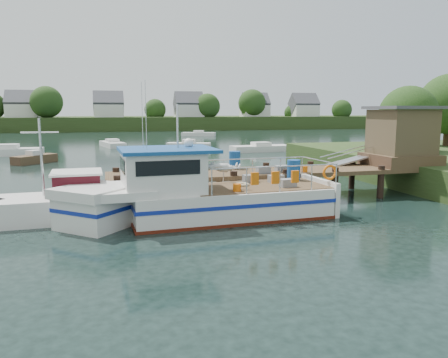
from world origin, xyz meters
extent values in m
plane|color=black|center=(0.00, 0.00, 0.00)|extent=(160.00, 160.00, 0.00)
cylinder|color=#332114|center=(14.00, 6.00, 1.52)|extent=(0.50, 0.50, 3.05)
sphere|color=#244117|center=(14.00, 6.00, 3.96)|extent=(3.90, 3.90, 3.90)
cylinder|color=#332114|center=(20.00, 9.00, 1.82)|extent=(0.50, 0.50, 3.65)
cube|color=#2C401A|center=(0.00, 84.00, 1.40)|extent=(140.00, 24.00, 3.00)
cylinder|color=#332114|center=(-17.00, 75.00, 2.40)|extent=(0.60, 0.60, 4.80)
sphere|color=#244117|center=(-17.00, 75.00, 5.95)|extent=(6.34, 6.34, 6.34)
cylinder|color=#332114|center=(-6.00, 77.00, 1.50)|extent=(0.60, 0.60, 3.00)
sphere|color=#244117|center=(-6.00, 77.00, 3.72)|extent=(3.96, 3.96, 3.96)
cylinder|color=#332114|center=(5.00, 79.00, 1.80)|extent=(0.60, 0.60, 3.60)
sphere|color=#244117|center=(5.00, 79.00, 4.46)|extent=(4.75, 4.75, 4.75)
cylinder|color=#332114|center=(16.00, 75.00, 2.10)|extent=(0.60, 0.60, 4.20)
sphere|color=#244117|center=(16.00, 75.00, 5.21)|extent=(5.54, 5.54, 5.54)
cylinder|color=#332114|center=(27.00, 77.00, 2.40)|extent=(0.60, 0.60, 4.80)
sphere|color=#244117|center=(27.00, 77.00, 5.95)|extent=(6.34, 6.34, 6.34)
cylinder|color=#332114|center=(38.00, 79.00, 1.50)|extent=(0.60, 0.60, 3.00)
sphere|color=#244117|center=(38.00, 79.00, 3.72)|extent=(3.96, 3.96, 3.96)
cylinder|color=#332114|center=(49.00, 75.00, 1.80)|extent=(0.60, 0.60, 3.60)
sphere|color=#244117|center=(49.00, 75.00, 4.46)|extent=(4.75, 4.75, 4.75)
cube|color=silver|center=(-22.00, 78.00, 4.00)|extent=(6.00, 5.00, 3.00)
cube|color=#47474C|center=(-22.00, 78.00, 5.90)|extent=(6.20, 5.09, 5.09)
cube|color=silver|center=(-5.00, 77.00, 4.00)|extent=(6.00, 5.00, 3.00)
cube|color=#47474C|center=(-5.00, 77.00, 5.90)|extent=(6.20, 5.09, 5.09)
cube|color=silver|center=(12.00, 76.00, 4.00)|extent=(6.00, 5.00, 3.00)
cube|color=#47474C|center=(12.00, 76.00, 5.90)|extent=(6.20, 5.09, 5.09)
cube|color=silver|center=(28.00, 78.00, 4.00)|extent=(6.00, 5.00, 3.00)
cube|color=#47474C|center=(28.00, 78.00, 5.90)|extent=(6.20, 5.09, 5.09)
cube|color=silver|center=(40.00, 77.00, 4.00)|extent=(6.00, 5.00, 3.00)
cube|color=#47474C|center=(40.00, 77.00, 5.90)|extent=(6.20, 5.09, 5.09)
cube|color=#4F3B25|center=(2.00, 0.00, 1.30)|extent=(16.00, 3.00, 0.20)
cylinder|color=black|center=(-5.50, -1.30, 0.65)|extent=(0.32, 0.32, 1.90)
cylinder|color=black|center=(-5.50, 1.30, 0.65)|extent=(0.32, 0.32, 1.90)
cylinder|color=black|center=(-3.00, -1.30, 0.65)|extent=(0.32, 0.32, 1.90)
cylinder|color=black|center=(-3.00, 1.30, 0.65)|extent=(0.32, 0.32, 1.90)
cylinder|color=black|center=(-0.50, -1.30, 0.65)|extent=(0.32, 0.32, 1.90)
cylinder|color=black|center=(-0.50, 1.30, 0.65)|extent=(0.32, 0.32, 1.90)
cylinder|color=black|center=(2.00, -1.30, 0.65)|extent=(0.32, 0.32, 1.90)
cylinder|color=black|center=(2.00, 1.30, 0.65)|extent=(0.32, 0.32, 1.90)
cylinder|color=black|center=(4.50, -1.30, 0.65)|extent=(0.32, 0.32, 1.90)
cylinder|color=black|center=(4.50, 1.30, 0.65)|extent=(0.32, 0.32, 1.90)
cylinder|color=black|center=(7.00, -1.30, 0.65)|extent=(0.32, 0.32, 1.90)
cylinder|color=black|center=(7.00, 1.30, 0.65)|extent=(0.32, 0.32, 1.90)
cylinder|color=black|center=(9.50, -1.30, 0.65)|extent=(0.32, 0.32, 1.90)
cylinder|color=black|center=(9.50, 1.30, 0.65)|extent=(0.32, 0.32, 1.90)
cube|color=#4F3B25|center=(9.00, 0.00, 1.70)|extent=(3.20, 3.00, 0.60)
cube|color=brown|center=(9.00, 0.00, 3.10)|extent=(2.60, 2.60, 2.40)
cube|color=#47474C|center=(9.00, 0.00, 4.40)|extent=(3.00, 3.00, 0.15)
cube|color=#A5A8AD|center=(6.70, 0.90, 1.65)|extent=(3.34, 0.90, 0.79)
cylinder|color=silver|center=(6.70, 0.50, 2.15)|extent=(3.34, 0.05, 0.76)
cylinder|color=silver|center=(6.70, 1.30, 2.15)|extent=(3.34, 0.05, 0.76)
cube|color=slate|center=(1.00, -1.00, 1.56)|extent=(0.60, 0.40, 0.30)
cube|color=slate|center=(2.00, -0.80, 1.56)|extent=(0.60, 0.40, 0.30)
cylinder|color=orange|center=(3.00, -1.10, 1.55)|extent=(0.30, 0.30, 0.28)
cylinder|color=navy|center=(0.20, 0.90, 1.84)|extent=(0.56, 0.56, 0.85)
cube|color=silver|center=(-1.21, -3.09, 0.59)|extent=(7.86, 3.43, 1.19)
cube|color=silver|center=(-6.37, -3.32, 0.59)|extent=(3.09, 3.09, 1.19)
cube|color=silver|center=(-6.37, -3.32, 1.34)|extent=(3.38, 3.39, 0.36)
cube|color=silver|center=(-5.34, -3.27, 1.31)|extent=(2.19, 3.03, 0.31)
cube|color=navy|center=(-1.21, -3.09, 0.74)|extent=(7.97, 3.47, 0.14)
cube|color=navy|center=(-6.37, -3.32, 0.74)|extent=(3.15, 3.15, 0.14)
cube|color=#53180B|center=(-1.21, -3.09, 0.05)|extent=(7.97, 3.45, 0.14)
cube|color=#4F3B25|center=(0.02, -3.04, 1.20)|extent=(5.69, 3.02, 0.04)
cube|color=silver|center=(2.80, -2.92, 0.70)|extent=(0.34, 3.10, 1.39)
cube|color=silver|center=(-3.89, -3.21, 1.96)|extent=(3.00, 2.80, 1.55)
cube|color=black|center=(-3.83, -4.56, 2.27)|extent=(2.27, 0.14, 0.52)
cube|color=black|center=(-3.95, -1.86, 2.27)|extent=(2.27, 0.14, 0.52)
cube|color=black|center=(-5.35, -3.27, 2.27)|extent=(0.12, 1.86, 0.52)
cube|color=navy|center=(-3.69, -3.20, 2.78)|extent=(3.63, 3.14, 0.12)
cylinder|color=silver|center=(-3.27, -3.18, 3.66)|extent=(0.09, 0.09, 1.65)
cylinder|color=silver|center=(-4.49, -3.75, 4.07)|extent=(0.03, 0.03, 2.48)
cylinder|color=silver|center=(-4.53, -2.72, 4.07)|extent=(0.03, 0.03, 2.48)
sphere|color=silver|center=(-2.78, -2.75, 2.99)|extent=(0.39, 0.39, 0.37)
cylinder|color=silver|center=(0.24, -4.45, 2.17)|extent=(5.15, 0.27, 0.05)
cylinder|color=silver|center=(0.12, -1.61, 2.17)|extent=(5.15, 0.27, 0.05)
cylinder|color=silver|center=(2.78, -2.92, 2.17)|extent=(0.17, 2.84, 0.05)
cylinder|color=silver|center=(-2.29, -4.56, 1.68)|extent=(0.05, 0.05, 0.98)
cylinder|color=silver|center=(-2.41, -1.72, 1.68)|extent=(0.05, 0.05, 0.98)
cylinder|color=silver|center=(-0.95, -4.50, 1.68)|extent=(0.05, 0.05, 0.98)
cylinder|color=silver|center=(-1.07, -1.66, 1.68)|extent=(0.05, 0.05, 0.98)
cylinder|color=silver|center=(0.39, -4.45, 1.68)|extent=(0.05, 0.05, 0.98)
cylinder|color=silver|center=(0.27, -1.60, 1.68)|extent=(0.05, 0.05, 0.98)
cylinder|color=silver|center=(1.73, -4.39, 1.68)|extent=(0.05, 0.05, 0.98)
cylinder|color=silver|center=(1.61, -1.54, 1.68)|extent=(0.05, 0.05, 0.98)
cylinder|color=silver|center=(2.82, -4.34, 1.68)|extent=(0.05, 0.05, 0.98)
cylinder|color=silver|center=(2.69, -1.50, 1.68)|extent=(0.05, 0.05, 0.98)
cube|color=slate|center=(1.08, -3.61, 1.37)|extent=(0.64, 0.44, 0.33)
cube|color=slate|center=(1.03, -2.48, 1.37)|extent=(0.64, 0.44, 0.33)
cube|color=slate|center=(-0.02, -2.11, 1.37)|extent=(0.58, 0.42, 0.33)
cylinder|color=navy|center=(2.04, -2.02, 1.65)|extent=(0.60, 0.60, 0.91)
cylinder|color=orange|center=(-1.17, -4.02, 1.35)|extent=(0.32, 0.32, 0.31)
torus|color=#BFB28C|center=(-0.60, -2.86, 1.26)|extent=(0.60, 0.60, 0.12)
torus|color=orange|center=(2.86, -3.74, 1.75)|extent=(0.64, 0.13, 0.64)
cube|color=orange|center=(-0.64, -4.51, 1.75)|extent=(0.29, 0.12, 0.46)
cube|color=orange|center=(0.19, -4.48, 1.75)|extent=(0.29, 0.12, 0.46)
cube|color=orange|center=(1.01, -4.44, 1.75)|extent=(0.29, 0.12, 0.46)
imported|color=silver|center=(-1.82, -3.43, 2.09)|extent=(0.46, 0.68, 1.82)
cube|color=silver|center=(-7.53, -1.79, 0.48)|extent=(6.28, 2.51, 0.95)
cube|color=#410A13|center=(-7.06, -1.77, 1.38)|extent=(1.78, 1.78, 0.91)
cube|color=silver|center=(-7.06, -1.77, 1.86)|extent=(1.98, 1.98, 0.08)
cylinder|color=silver|center=(-8.30, -1.82, 2.48)|extent=(0.10, 0.10, 2.96)
cylinder|color=silver|center=(-8.30, -1.82, 3.43)|extent=(1.34, 0.11, 0.06)
cube|color=#4F3B25|center=(-11.54, 18.53, 0.34)|extent=(3.39, 3.57, 0.68)
cube|color=silver|center=(-11.54, 18.53, 0.85)|extent=(1.35, 1.36, 0.44)
cube|color=silver|center=(9.32, 52.92, 0.30)|extent=(5.93, 3.95, 0.61)
cube|color=silver|center=(9.32, 52.92, 0.76)|extent=(1.98, 1.86, 0.39)
cube|color=silver|center=(-14.82, 25.70, 0.35)|extent=(6.04, 2.15, 0.70)
cube|color=silver|center=(-14.82, 25.70, 0.88)|extent=(1.71, 1.47, 0.45)
cube|color=silver|center=(3.10, 28.79, 0.34)|extent=(5.11, 3.25, 0.68)
cube|color=silver|center=(3.10, 28.79, 0.85)|extent=(1.68, 1.57, 0.44)
cube|color=silver|center=(9.79, 23.49, 0.32)|extent=(6.44, 2.56, 0.63)
cube|color=silver|center=(9.79, 23.49, 0.79)|extent=(1.86, 1.63, 0.41)
cube|color=silver|center=(-5.14, 33.78, 0.30)|extent=(3.09, 5.83, 0.60)
cube|color=silver|center=(-5.14, 33.78, 0.75)|extent=(1.65, 1.81, 0.38)
camera|label=1|loc=(-5.91, -19.59, 4.24)|focal=35.00mm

